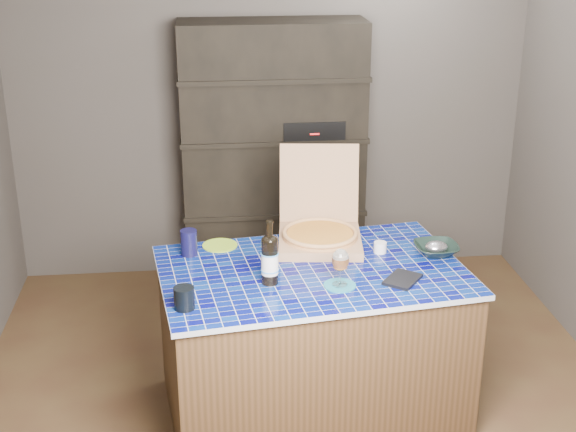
{
  "coord_description": "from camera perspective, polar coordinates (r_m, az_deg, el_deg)",
  "views": [
    {
      "loc": [
        -0.44,
        -3.59,
        2.49
      ],
      "look_at": [
        -0.06,
        0.0,
        1.07
      ],
      "focal_mm": 50.0,
      "sensor_mm": 36.0,
      "label": 1
    }
  ],
  "objects": [
    {
      "name": "foil_contents",
      "position": [
        4.16,
        10.5,
        -2.16
      ],
      "size": [
        0.12,
        0.1,
        0.06
      ],
      "primitive_type": "ellipsoid",
      "color": "silver",
      "rests_on": "bowl"
    },
    {
      "name": "green_trivet",
      "position": [
        4.21,
        -4.87,
        -2.09
      ],
      "size": [
        0.18,
        0.18,
        0.01
      ],
      "primitive_type": "cylinder",
      "color": "#8CBA28",
      "rests_on": "kitchen_island"
    },
    {
      "name": "kitchen_island",
      "position": [
        4.13,
        1.68,
        -8.9
      ],
      "size": [
        1.59,
        1.13,
        0.81
      ],
      "rotation": [
        0.0,
        0.0,
        0.13
      ],
      "color": "#4A311D",
      "rests_on": "floor"
    },
    {
      "name": "teal_trivet",
      "position": [
        3.78,
        3.7,
        -4.95
      ],
      "size": [
        0.15,
        0.15,
        0.01
      ],
      "primitive_type": "cylinder",
      "color": "#196E85",
      "rests_on": "kitchen_island"
    },
    {
      "name": "room",
      "position": [
        3.83,
        0.92,
        2.48
      ],
      "size": [
        3.5,
        3.5,
        3.5
      ],
      "color": "brown",
      "rests_on": "ground"
    },
    {
      "name": "bowl",
      "position": [
        4.16,
        10.49,
        -2.32
      ],
      "size": [
        0.23,
        0.23,
        0.05
      ],
      "primitive_type": "imported",
      "rotation": [
        0.0,
        0.0,
        0.03
      ],
      "color": "black",
      "rests_on": "kitchen_island"
    },
    {
      "name": "shelving_unit",
      "position": [
        5.38,
        -1.02,
        4.25
      ],
      "size": [
        1.2,
        0.41,
        1.8
      ],
      "color": "black",
      "rests_on": "floor"
    },
    {
      "name": "tumbler",
      "position": [
        3.58,
        -7.39,
        -5.81
      ],
      "size": [
        0.09,
        0.09,
        0.1
      ],
      "primitive_type": "cylinder",
      "color": "black",
      "rests_on": "kitchen_island"
    },
    {
      "name": "wine_glass",
      "position": [
        3.72,
        3.75,
        -3.2
      ],
      "size": [
        0.08,
        0.08,
        0.18
      ],
      "color": "white",
      "rests_on": "teal_trivet"
    },
    {
      "name": "navy_cup",
      "position": [
        4.1,
        -7.06,
        -1.89
      ],
      "size": [
        0.08,
        0.08,
        0.13
      ],
      "primitive_type": "cylinder",
      "color": "black",
      "rests_on": "kitchen_island"
    },
    {
      "name": "dvd_case",
      "position": [
        3.86,
        8.15,
        -4.49
      ],
      "size": [
        0.22,
        0.23,
        0.01
      ],
      "primitive_type": "cube",
      "rotation": [
        0.0,
        0.0,
        -0.65
      ],
      "color": "black",
      "rests_on": "kitchen_island"
    },
    {
      "name": "mead_bottle",
      "position": [
        3.75,
        -1.31,
        -3.07
      ],
      "size": [
        0.08,
        0.08,
        0.32
      ],
      "color": "black",
      "rests_on": "kitchen_island"
    },
    {
      "name": "pizza_box",
      "position": [
        4.21,
        2.28,
        -1.11
      ],
      "size": [
        0.48,
        0.57,
        0.47
      ],
      "rotation": [
        0.0,
        0.0,
        -0.11
      ],
      "color": "#93684C",
      "rests_on": "kitchen_island"
    },
    {
      "name": "white_jar",
      "position": [
        4.14,
        6.57,
        -2.23
      ],
      "size": [
        0.07,
        0.07,
        0.06
      ],
      "primitive_type": "cylinder",
      "color": "white",
      "rests_on": "kitchen_island"
    }
  ]
}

